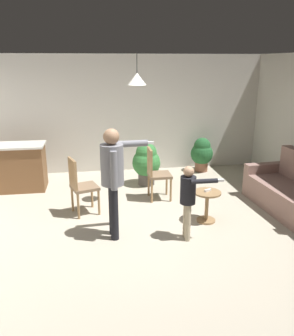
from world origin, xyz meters
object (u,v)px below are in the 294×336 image
object	(u,v)px
spare_remote_on_table	(208,190)
potted_plant_corner	(202,153)
dining_chair_by_counter	(80,184)
couch_floral	(292,192)
side_table_by_couch	(207,203)
person_adult	(113,172)
dining_chair_near_wall	(156,172)
potted_plant_by_wall	(146,162)
kitchen_counter	(14,167)
person_child	(189,195)

from	to	relation	value
spare_remote_on_table	potted_plant_corner	bearing A→B (deg)	74.46
dining_chair_by_counter	spare_remote_on_table	xyz separation A→B (m)	(2.05, -0.60, -0.01)
couch_floral	side_table_by_couch	size ratio (longest dim) A/B	3.56
couch_floral	person_adult	size ratio (longest dim) A/B	1.12
dining_chair_by_counter	spare_remote_on_table	bearing A→B (deg)	54.88
dining_chair_near_wall	couch_floral	bearing A→B (deg)	68.71
dining_chair_by_counter	potted_plant_by_wall	world-z (taller)	dining_chair_by_counter
side_table_by_couch	potted_plant_corner	xyz separation A→B (m)	(0.74, 2.66, 0.12)
potted_plant_by_wall	spare_remote_on_table	xyz separation A→B (m)	(0.72, -1.91, 0.03)
person_adult	dining_chair_near_wall	xyz separation A→B (m)	(0.87, 1.37, -0.48)
side_table_by_couch	spare_remote_on_table	size ratio (longest dim) A/B	4.00
kitchen_counter	potted_plant_by_wall	distance (m)	2.70
person_child	dining_chair_near_wall	world-z (taller)	person_child
kitchen_counter	dining_chair_near_wall	world-z (taller)	dining_chair_near_wall
potted_plant_by_wall	spare_remote_on_table	size ratio (longest dim) A/B	7.03
person_adult	dining_chair_near_wall	size ratio (longest dim) A/B	1.65
person_child	dining_chair_near_wall	size ratio (longest dim) A/B	1.13
kitchen_counter	person_adult	distance (m)	3.03
person_adult	spare_remote_on_table	xyz separation A→B (m)	(1.53, 0.30, -0.49)
person_child	kitchen_counter	bearing A→B (deg)	-130.69
kitchen_counter	potted_plant_corner	distance (m)	4.20
dining_chair_by_counter	potted_plant_by_wall	bearing A→B (deg)	115.68
potted_plant_by_wall	spare_remote_on_table	world-z (taller)	potted_plant_by_wall
couch_floral	spare_remote_on_table	size ratio (longest dim) A/B	14.24
person_child	dining_chair_by_counter	xyz separation A→B (m)	(-1.58, 1.13, -0.16)
dining_chair_by_counter	dining_chair_near_wall	bearing A→B (deg)	90.06
spare_remote_on_table	side_table_by_couch	bearing A→B (deg)	-119.83
potted_plant_corner	dining_chair_near_wall	bearing A→B (deg)	-131.65
couch_floral	dining_chair_by_counter	world-z (taller)	same
potted_plant_by_wall	spare_remote_on_table	bearing A→B (deg)	-69.45
couch_floral	person_child	xyz separation A→B (m)	(-2.10, -0.74, 0.37)
dining_chair_near_wall	spare_remote_on_table	size ratio (longest dim) A/B	7.69
person_child	dining_chair_by_counter	distance (m)	1.95
couch_floral	potted_plant_by_wall	size ratio (longest dim) A/B	2.03
person_adult	potted_plant_by_wall	size ratio (longest dim) A/B	1.80
couch_floral	dining_chair_by_counter	xyz separation A→B (m)	(-3.68, 0.39, 0.21)
dining_chair_near_wall	potted_plant_corner	distance (m)	2.11
kitchen_counter	potted_plant_corner	bearing A→B (deg)	8.72
person_child	potted_plant_corner	bearing A→B (deg)	159.36
dining_chair_by_counter	dining_chair_near_wall	world-z (taller)	same
person_child	potted_plant_corner	xyz separation A→B (m)	(1.21, 3.18, -0.25)
person_child	spare_remote_on_table	xyz separation A→B (m)	(0.47, 0.54, -0.16)
kitchen_counter	potted_plant_by_wall	world-z (taller)	kitchen_counter
dining_chair_near_wall	potted_plant_by_wall	xyz separation A→B (m)	(-0.05, 0.84, -0.04)
dining_chair_by_counter	potted_plant_corner	world-z (taller)	dining_chair_by_counter
dining_chair_by_counter	potted_plant_corner	distance (m)	3.46
side_table_by_couch	potted_plant_corner	size ratio (longest dim) A/B	0.64
potted_plant_corner	spare_remote_on_table	bearing A→B (deg)	-105.54
kitchen_counter	person_child	xyz separation A→B (m)	(2.94, -2.54, 0.22)
potted_plant_by_wall	spare_remote_on_table	distance (m)	2.04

